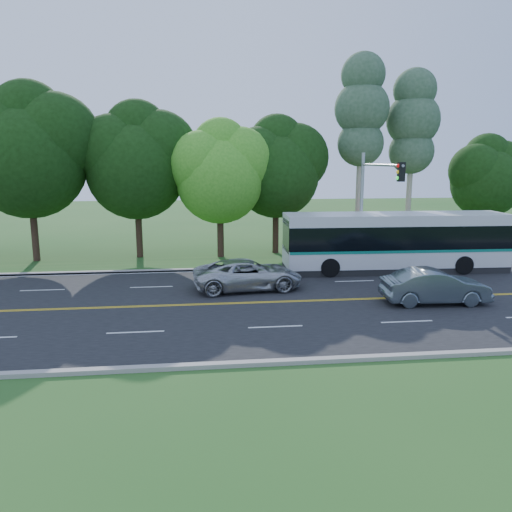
{
  "coord_description": "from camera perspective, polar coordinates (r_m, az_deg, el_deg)",
  "views": [
    {
      "loc": [
        -3.49,
        -22.34,
        6.64
      ],
      "look_at": [
        -0.64,
        2.0,
        1.85
      ],
      "focal_mm": 35.0,
      "sensor_mm": 36.0,
      "label": 1
    }
  ],
  "objects": [
    {
      "name": "traffic_signal",
      "position": [
        29.55,
        13.18,
        6.96
      ],
      "size": [
        0.42,
        6.1,
        7.0
      ],
      "color": "#989CA0",
      "rests_on": "ground"
    },
    {
      "name": "transit_bus",
      "position": [
        30.82,
        15.56,
        1.48
      ],
      "size": [
        13.23,
        3.24,
        3.44
      ],
      "rotation": [
        0.0,
        0.0,
        -0.03
      ],
      "color": "silver",
      "rests_on": "road"
    },
    {
      "name": "lane_markings",
      "position": [
        23.55,
        1.89,
        -5.26
      ],
      "size": [
        57.6,
        13.82,
        0.0
      ],
      "color": "gold",
      "rests_on": "road"
    },
    {
      "name": "curb_south",
      "position": [
        16.91,
        5.89,
        -11.83
      ],
      "size": [
        60.0,
        0.3,
        0.15
      ],
      "primitive_type": "cube",
      "color": "gray",
      "rests_on": "ground"
    },
    {
      "name": "road",
      "position": [
        23.56,
        2.12,
        -5.28
      ],
      "size": [
        60.0,
        14.0,
        0.02
      ],
      "primitive_type": "cube",
      "color": "black",
      "rests_on": "ground"
    },
    {
      "name": "ground",
      "position": [
        23.57,
        2.12,
        -5.3
      ],
      "size": [
        120.0,
        120.0,
        0.0
      ],
      "primitive_type": "plane",
      "color": "#22541C",
      "rests_on": "ground"
    },
    {
      "name": "curb_north",
      "position": [
        30.41,
        0.07,
        -1.4
      ],
      "size": [
        60.0,
        0.3,
        0.15
      ],
      "primitive_type": "cube",
      "color": "gray",
      "rests_on": "ground"
    },
    {
      "name": "sedan",
      "position": [
        24.59,
        19.78,
        -3.29
      ],
      "size": [
        4.93,
        1.92,
        1.6
      ],
      "primitive_type": "imported",
      "rotation": [
        0.0,
        0.0,
        1.52
      ],
      "color": "slate",
      "rests_on": "road"
    },
    {
      "name": "grass_verge",
      "position": [
        32.22,
        -0.32,
        -0.74
      ],
      "size": [
        60.0,
        4.0,
        0.1
      ],
      "primitive_type": "cube",
      "color": "#22541C",
      "rests_on": "ground"
    },
    {
      "name": "bougainvillea_hedge",
      "position": [
        32.85,
        12.4,
        0.42
      ],
      "size": [
        9.5,
        2.25,
        1.5
      ],
      "color": "maroon",
      "rests_on": "ground"
    },
    {
      "name": "tree_row",
      "position": [
        34.51,
        -9.63,
        11.06
      ],
      "size": [
        44.7,
        9.1,
        13.84
      ],
      "color": "black",
      "rests_on": "ground"
    },
    {
      "name": "suv",
      "position": [
        25.62,
        -0.92,
        -2.12
      ],
      "size": [
        5.81,
        3.13,
        1.55
      ],
      "primitive_type": "imported",
      "rotation": [
        0.0,
        0.0,
        1.67
      ],
      "color": "#AFB2B4",
      "rests_on": "road"
    }
  ]
}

